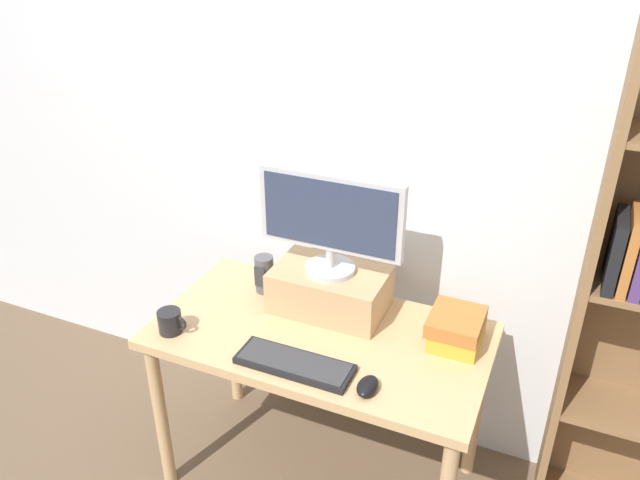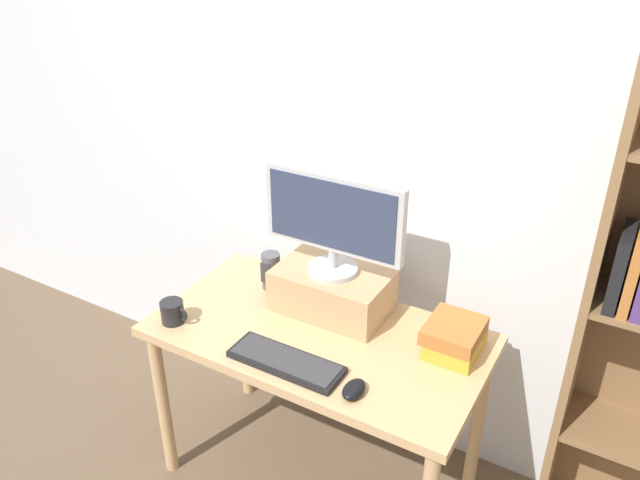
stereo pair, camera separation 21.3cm
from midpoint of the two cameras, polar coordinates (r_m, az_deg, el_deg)
name	(u,v)px [view 1 (the left image)]	position (r m, az deg, el deg)	size (l,w,h in m)	color
ground_plane	(320,474)	(2.75, -2.36, -20.71)	(12.00, 12.00, 0.00)	brown
back_wall	(369,140)	(2.36, 1.92, 9.11)	(7.00, 0.08, 2.60)	silver
desk	(320,352)	(2.31, -2.67, -10.27)	(1.20, 0.64, 0.73)	tan
riser_box	(330,289)	(2.33, -1.70, -4.62)	(0.42, 0.27, 0.16)	tan
computer_monitor	(330,219)	(2.19, -1.83, 1.84)	(0.54, 0.19, 0.38)	#B7B7BA
keyboard	(293,363)	(2.10, -5.41, -11.27)	(0.39, 0.14, 0.02)	black
computer_mouse	(368,386)	(2.00, 1.26, -13.33)	(0.06, 0.10, 0.04)	black
book_stack	(457,328)	(2.20, 9.67, -8.06)	(0.18, 0.21, 0.11)	gold
coffee_mug	(170,322)	(2.32, -16.12, -7.27)	(0.11, 0.08, 0.08)	black
desk_speaker	(264,274)	(2.46, -7.60, -3.18)	(0.07, 0.08, 0.15)	#4C4C51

